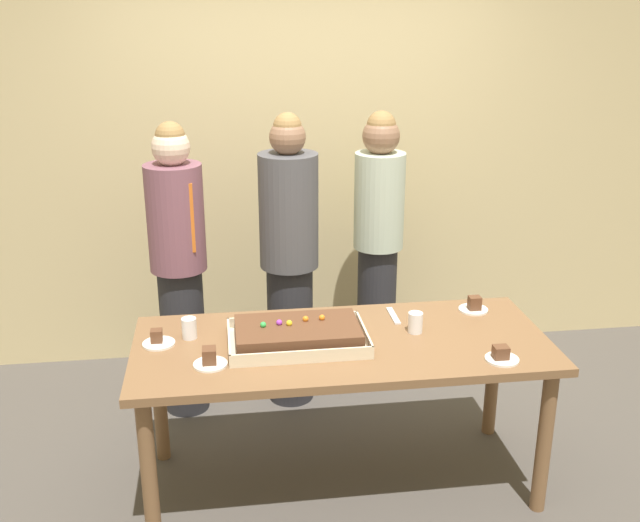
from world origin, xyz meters
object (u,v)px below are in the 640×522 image
Objects in this scene: person_green_shirt_behind at (179,266)px; person_striped_tie_right at (378,241)px; party_table at (342,359)px; plated_slice_far_left at (158,340)px; cake_server_utensil at (393,316)px; sheet_cake at (297,335)px; plated_slice_near_right at (210,359)px; person_serving_front at (289,258)px; plated_slice_far_right at (501,356)px; drink_cup_nearest at (189,328)px; plated_slice_near_left at (474,306)px; drink_cup_middle at (415,322)px.

person_green_shirt_behind is 1.00× the size of person_striped_tie_right.
person_green_shirt_behind is (-0.78, 0.83, 0.20)m from party_table.
person_striped_tie_right reaches higher than plated_slice_far_left.
plated_slice_far_left is 0.75× the size of cake_server_utensil.
sheet_cake reaches higher than plated_slice_near_right.
person_green_shirt_behind is at bearing 84.56° from plated_slice_far_left.
sheet_cake is 0.37× the size of person_serving_front.
plated_slice_far_left is (-0.85, 0.09, 0.11)m from party_table.
person_serving_front is (-0.83, 1.16, 0.10)m from plated_slice_far_right.
cake_server_utensil is (0.92, 0.40, -0.02)m from plated_slice_near_right.
sheet_cake is 0.52m from drink_cup_nearest.
person_serving_front is at bearing 59.22° from person_green_shirt_behind.
person_green_shirt_behind is at bearing 159.24° from plated_slice_near_left.
drink_cup_middle is at bearing 26.92° from person_striped_tie_right.
plated_slice_far_left is at bearing 172.35° from sheet_cake.
plated_slice_far_left is 1.50× the size of drink_cup_nearest.
person_green_shirt_behind reaches higher than plated_slice_near_left.
person_striped_tie_right reaches higher than drink_cup_nearest.
person_serving_front is at bearing 66.33° from plated_slice_near_right.
party_table is 0.39m from drink_cup_middle.
plated_slice_far_right is at bearing 39.86° from person_striped_tie_right.
person_green_shirt_behind is at bearing -48.15° from person_striped_tie_right.
person_serving_front reaches higher than cake_server_utensil.
plated_slice_near_right is 1.00× the size of plated_slice_far_left.
person_serving_front is at bearing 126.58° from cake_server_utensil.
person_green_shirt_behind reaches higher than sheet_cake.
person_striped_tie_right is at bearing 38.92° from plated_slice_far_left.
person_green_shirt_behind reaches higher than plated_slice_far_right.
plated_slice_far_right is at bearing -18.10° from sheet_cake.
person_striped_tie_right reaches higher than plated_slice_far_right.
plated_slice_far_right is at bearing -23.22° from party_table.
sheet_cake is 0.57m from cake_server_utensil.
plated_slice_near_left reaches higher than plated_slice_far_right.
person_green_shirt_behind reaches higher than drink_cup_nearest.
cake_server_utensil is (-0.06, 0.20, -0.05)m from drink_cup_middle.
plated_slice_far_left reaches higher than party_table.
person_striped_tie_right is (0.10, 0.85, 0.12)m from cake_server_utensil.
plated_slice_far_left is 1.00× the size of plated_slice_far_right.
person_green_shirt_behind reaches higher than drink_cup_middle.
drink_cup_middle is 1.05m from person_striped_tie_right.
plated_slice_far_left is at bearing -39.81° from person_green_shirt_behind.
person_green_shirt_behind is at bearing 145.63° from drink_cup_middle.
drink_cup_nearest reaches higher than plated_slice_far_right.
plated_slice_near_right is 0.09× the size of person_green_shirt_behind.
person_serving_front is (0.05, 0.87, 0.07)m from sheet_cake.
plated_slice_far_left is (-0.24, 0.24, -0.01)m from plated_slice_near_right.
person_serving_front is (0.45, 1.03, 0.09)m from plated_slice_near_right.
drink_cup_middle is 0.50× the size of cake_server_utensil.
person_green_shirt_behind reaches higher than person_striped_tie_right.
drink_cup_middle is at bearing 131.85° from plated_slice_far_right.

